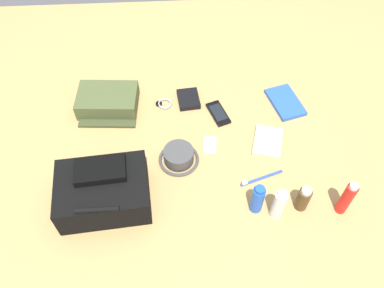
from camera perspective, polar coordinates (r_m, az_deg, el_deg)
The scene contains 15 objects.
ground_plane at distance 1.60m, azimuth 0.00°, elevation -1.11°, with size 2.64×2.02×0.02m, color tan.
backpack at distance 1.44m, azimuth -12.46°, elevation -6.51°, with size 0.33×0.25×0.16m.
toiletry_pouch at distance 1.74m, azimuth -11.85°, elevation 5.93°, with size 0.26×0.22×0.08m.
bucket_hat at distance 1.54m, azimuth -1.89°, elevation -1.78°, with size 0.16×0.16×0.06m.
sunscreen_spray at distance 1.48m, azimuth 21.06°, elevation -7.20°, with size 0.04×0.04×0.17m.
cologne_bottle at distance 1.47m, azimuth 15.48°, elevation -7.46°, with size 0.05×0.05×0.11m.
toothpaste_tube at distance 1.41m, azimuth 12.20°, elevation -8.41°, with size 0.04×0.04×0.15m.
deodorant_spray at distance 1.42m, azimuth 9.26°, elevation -7.69°, with size 0.04×0.04×0.14m.
paperback_novel at distance 1.79m, azimuth 13.07°, elevation 5.77°, with size 0.16×0.21×0.02m.
cell_phone at distance 1.71m, azimuth 3.73°, elevation 4.36°, with size 0.10×0.14×0.01m.
media_player at distance 1.60m, azimuth 2.51°, elevation -0.17°, with size 0.06×0.09×0.01m.
wristwatch at distance 1.74m, azimuth -3.98°, elevation 5.73°, with size 0.07×0.06×0.01m.
toothbrush at distance 1.53m, azimuth 9.51°, elevation -4.87°, with size 0.17×0.06×0.02m.
wallet at distance 1.75m, azimuth -0.65°, elevation 6.37°, with size 0.09×0.11×0.02m, color black.
notepad at distance 1.64m, azimuth 10.69°, elevation 0.32°, with size 0.11×0.15×0.02m, color beige.
Camera 1 is at (0.05, 0.93, 1.29)m, focal length 37.63 mm.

